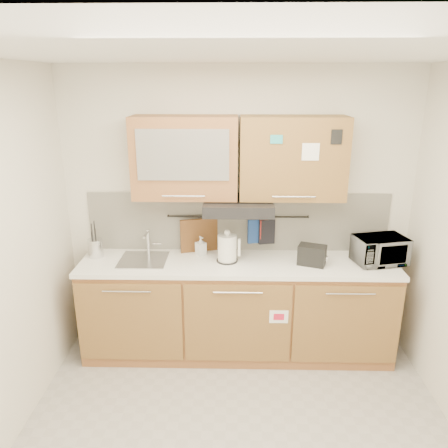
{
  "coord_description": "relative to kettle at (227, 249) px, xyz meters",
  "views": [
    {
      "loc": [
        -0.04,
        -2.41,
        2.46
      ],
      "look_at": [
        -0.12,
        1.05,
        1.32
      ],
      "focal_mm": 35.0,
      "sensor_mm": 36.0,
      "label": 1
    }
  ],
  "objects": [
    {
      "name": "countertop",
      "position": [
        0.09,
        -0.01,
        -0.14
      ],
      "size": [
        2.82,
        0.62,
        0.04
      ],
      "primitive_type": "cube",
      "color": "white",
      "rests_on": "base_cabinet"
    },
    {
      "name": "backsplash",
      "position": [
        0.09,
        0.29,
        0.16
      ],
      "size": [
        2.8,
        0.02,
        0.56
      ],
      "primitive_type": "cube",
      "color": "silver",
      "rests_on": "countertop"
    },
    {
      "name": "ceiling",
      "position": [
        0.09,
        -1.2,
        1.56
      ],
      "size": [
        3.2,
        3.2,
        0.0
      ],
      "primitive_type": "plane",
      "rotation": [
        3.14,
        0.0,
        0.0
      ],
      "color": "white",
      "rests_on": "wall_back"
    },
    {
      "name": "sink",
      "position": [
        -0.75,
        0.01,
        -0.11
      ],
      "size": [
        0.42,
        0.4,
        0.26
      ],
      "color": "silver",
      "rests_on": "countertop"
    },
    {
      "name": "pot_holder",
      "position": [
        0.37,
        0.23,
        0.11
      ],
      "size": [
        0.15,
        0.07,
        0.18
      ],
      "primitive_type": "cube",
      "rotation": [
        0.0,
        0.0,
        0.37
      ],
      "color": "red",
      "rests_on": "utensil_rail"
    },
    {
      "name": "dark_pouch",
      "position": [
        0.36,
        0.23,
        0.08
      ],
      "size": [
        0.16,
        0.08,
        0.24
      ],
      "primitive_type": "cube",
      "rotation": [
        0.0,
        0.0,
        0.23
      ],
      "color": "black",
      "rests_on": "utensil_rail"
    },
    {
      "name": "toaster",
      "position": [
        0.74,
        -0.06,
        -0.03
      ],
      "size": [
        0.27,
        0.21,
        0.18
      ],
      "rotation": [
        0.0,
        0.0,
        -0.36
      ],
      "color": "black",
      "rests_on": "countertop"
    },
    {
      "name": "range_hood",
      "position": [
        0.09,
        0.05,
        0.38
      ],
      "size": [
        0.6,
        0.46,
        0.1
      ],
      "primitive_type": "cube",
      "color": "black",
      "rests_on": "upper_cabinets"
    },
    {
      "name": "utensil_crock",
      "position": [
        -1.21,
        0.08,
        -0.03
      ],
      "size": [
        0.14,
        0.14,
        0.34
      ],
      "rotation": [
        0.0,
        0.0,
        0.0
      ],
      "color": "silver",
      "rests_on": "countertop"
    },
    {
      "name": "oven_mitt",
      "position": [
        0.25,
        0.23,
        0.09
      ],
      "size": [
        0.14,
        0.07,
        0.23
      ],
      "primitive_type": "cube",
      "rotation": [
        0.0,
        0.0,
        0.25
      ],
      "color": "navy",
      "rests_on": "utensil_rail"
    },
    {
      "name": "soap_bottle",
      "position": [
        -0.25,
        0.15,
        -0.03
      ],
      "size": [
        0.11,
        0.11,
        0.18
      ],
      "primitive_type": "imported",
      "rotation": [
        0.0,
        0.0,
        0.64
      ],
      "color": "#999999",
      "rests_on": "countertop"
    },
    {
      "name": "upper_cabinets",
      "position": [
        0.09,
        0.12,
        0.79
      ],
      "size": [
        1.82,
        0.37,
        0.7
      ],
      "color": "#A06138",
      "rests_on": "wall_back"
    },
    {
      "name": "microwave",
      "position": [
        1.34,
        -0.0,
        0.0
      ],
      "size": [
        0.49,
        0.39,
        0.24
      ],
      "primitive_type": "imported",
      "rotation": [
        0.0,
        0.0,
        0.23
      ],
      "color": "#999999",
      "rests_on": "countertop"
    },
    {
      "name": "base_cabinet",
      "position": [
        0.09,
        -0.01,
        -0.63
      ],
      "size": [
        2.8,
        0.64,
        0.88
      ],
      "color": "#A06138",
      "rests_on": "floor"
    },
    {
      "name": "wall_back",
      "position": [
        0.09,
        0.3,
        0.26
      ],
      "size": [
        3.2,
        0.0,
        3.2
      ],
      "primitive_type": "plane",
      "rotation": [
        1.57,
        0.0,
        0.0
      ],
      "color": "silver",
      "rests_on": "ground"
    },
    {
      "name": "kettle",
      "position": [
        0.0,
        0.0,
        0.0
      ],
      "size": [
        0.21,
        0.19,
        0.3
      ],
      "rotation": [
        0.0,
        0.0,
        -0.03
      ],
      "color": "white",
      "rests_on": "countertop"
    },
    {
      "name": "utensil_rail",
      "position": [
        0.09,
        0.25,
        0.22
      ],
      "size": [
        1.3,
        0.02,
        0.02
      ],
      "primitive_type": "cylinder",
      "rotation": [
        0.0,
        1.57,
        0.0
      ],
      "color": "black",
      "rests_on": "backsplash"
    },
    {
      "name": "cutting_board",
      "position": [
        -0.27,
        0.23,
        -0.02
      ],
      "size": [
        0.34,
        0.12,
        0.43
      ],
      "primitive_type": "cube",
      "rotation": [
        0.0,
        0.0,
        0.28
      ],
      "color": "brown",
      "rests_on": "utensil_rail"
    }
  ]
}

